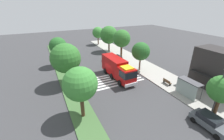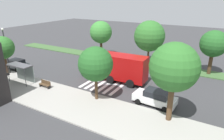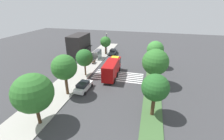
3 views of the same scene
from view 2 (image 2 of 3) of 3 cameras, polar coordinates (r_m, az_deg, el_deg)
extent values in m
plane|color=#38383A|center=(28.56, 4.46, -2.61)|extent=(120.00, 120.00, 0.00)
cube|color=#9E9B93|center=(21.47, -6.37, -10.62)|extent=(60.00, 5.96, 0.14)
cube|color=#3D6033|center=(35.20, 9.88, 1.71)|extent=(60.00, 3.00, 0.14)
cube|color=silver|center=(28.45, 4.96, -2.70)|extent=(0.45, 11.10, 0.01)
cube|color=silver|center=(28.81, 3.34, -2.36)|extent=(0.45, 11.10, 0.01)
cube|color=silver|center=(29.19, 1.76, -2.03)|extent=(0.45, 11.10, 0.01)
cube|color=silver|center=(29.59, 0.23, -1.70)|extent=(0.45, 11.10, 0.01)
cube|color=silver|center=(30.01, -1.26, -1.38)|extent=(0.45, 11.10, 0.01)
cube|color=silver|center=(30.46, -2.72, -1.07)|extent=(0.45, 11.10, 0.01)
cube|color=#A50C0C|center=(29.02, -5.13, 1.72)|extent=(2.82, 2.50, 2.67)
cube|color=#A50C0C|center=(26.84, 3.07, 0.82)|extent=(6.46, 2.62, 3.19)
cube|color=black|center=(29.07, -5.84, 2.84)|extent=(2.05, 2.49, 1.17)
cube|color=silver|center=(30.16, -7.41, 0.17)|extent=(0.32, 2.41, 0.50)
cube|color=yellow|center=(28.59, -5.22, 4.49)|extent=(1.97, 1.75, 0.24)
cylinder|color=black|center=(28.39, -5.89, -1.59)|extent=(1.11, 0.34, 1.10)
cylinder|color=black|center=(30.28, -3.39, -0.11)|extent=(1.11, 0.34, 1.10)
cylinder|color=black|center=(25.81, 5.09, -3.86)|extent=(1.11, 0.34, 1.10)
cylinder|color=black|center=(27.87, 7.03, -2.07)|extent=(1.11, 0.34, 1.10)
cylinder|color=black|center=(26.94, -0.54, -2.71)|extent=(1.11, 0.34, 1.10)
cylinder|color=black|center=(28.92, 1.72, -1.08)|extent=(1.11, 0.34, 1.10)
cube|color=silver|center=(22.26, 11.87, -7.92)|extent=(4.60, 2.13, 0.76)
cube|color=black|center=(21.88, 12.55, -6.47)|extent=(2.61, 1.79, 0.61)
cylinder|color=black|center=(22.18, 7.30, -8.85)|extent=(0.65, 0.26, 0.64)
cylinder|color=black|center=(23.69, 9.32, -6.98)|extent=(0.65, 0.26, 0.64)
cylinder|color=black|center=(21.26, 14.60, -10.78)|extent=(0.65, 0.26, 0.64)
cylinder|color=black|center=(22.82, 16.18, -8.66)|extent=(0.65, 0.26, 0.64)
cube|color=#474C51|center=(35.82, -25.44, 1.35)|extent=(4.28, 1.86, 0.70)
cube|color=black|center=(35.47, -25.39, 2.26)|extent=(2.40, 1.64, 0.56)
cylinder|color=black|center=(36.59, -27.81, 0.75)|extent=(0.64, 0.22, 0.64)
cylinder|color=black|center=(37.54, -25.48, 1.58)|extent=(0.64, 0.22, 0.64)
cylinder|color=black|center=(34.32, -25.22, -0.01)|extent=(0.64, 0.22, 0.64)
cylinder|color=black|center=(35.32, -22.82, 0.89)|extent=(0.64, 0.22, 0.64)
cube|color=#4C4C51|center=(28.99, -24.62, 1.26)|extent=(3.50, 1.40, 0.12)
cube|color=#8C9E99|center=(29.72, -23.28, -0.56)|extent=(3.50, 0.08, 2.40)
cylinder|color=#333338|center=(27.70, -23.24, -2.01)|extent=(0.08, 0.08, 2.40)
cylinder|color=#333338|center=(30.38, -27.17, -0.73)|extent=(0.08, 0.08, 2.40)
cube|color=#4C3823|center=(26.84, -18.41, -3.90)|extent=(1.60, 0.50, 0.08)
cube|color=#4C3823|center=(26.87, -18.13, -3.22)|extent=(1.60, 0.06, 0.45)
cube|color=black|center=(26.42, -17.30, -4.69)|extent=(0.08, 0.45, 0.37)
cube|color=black|center=(27.44, -19.38, -4.00)|extent=(0.08, 0.45, 0.37)
cylinder|color=#2D2D30|center=(33.36, -27.55, 4.46)|extent=(0.16, 0.16, 6.31)
sphere|color=white|center=(32.75, -28.49, 10.06)|extent=(0.36, 0.36, 0.36)
cylinder|color=#513823|center=(19.31, 16.08, -8.61)|extent=(0.50, 0.50, 3.68)
sphere|color=#2D6B28|center=(17.99, 17.10, 0.80)|extent=(4.30, 4.30, 4.30)
cylinder|color=#513823|center=(22.44, -4.45, -4.89)|extent=(0.33, 0.33, 2.80)
sphere|color=#235B23|center=(21.43, -4.64, 1.69)|extent=(3.74, 3.74, 3.74)
cylinder|color=#47301E|center=(33.70, -27.73, 1.41)|extent=(0.48, 0.48, 2.76)
sphere|color=#2D6B28|center=(33.08, -28.43, 5.55)|extent=(3.27, 3.27, 3.27)
cylinder|color=#47301E|center=(32.90, 25.92, 1.69)|extent=(0.53, 0.53, 3.20)
sphere|color=#235B23|center=(32.20, 26.70, 6.64)|extent=(3.80, 3.80, 3.80)
cylinder|color=#47301E|center=(34.72, 10.15, 4.11)|extent=(0.33, 0.33, 2.95)
sphere|color=#2D6B28|center=(33.99, 10.49, 9.36)|extent=(5.04, 5.04, 5.04)
cylinder|color=#47301E|center=(38.75, -3.06, 6.21)|extent=(0.46, 0.46, 3.14)
sphere|color=#387F33|center=(38.14, -3.14, 10.59)|extent=(4.09, 4.09, 4.09)
camera|label=1|loc=(49.86, -17.09, 21.77)|focal=24.05mm
camera|label=3|loc=(35.35, 63.76, 16.55)|focal=24.82mm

